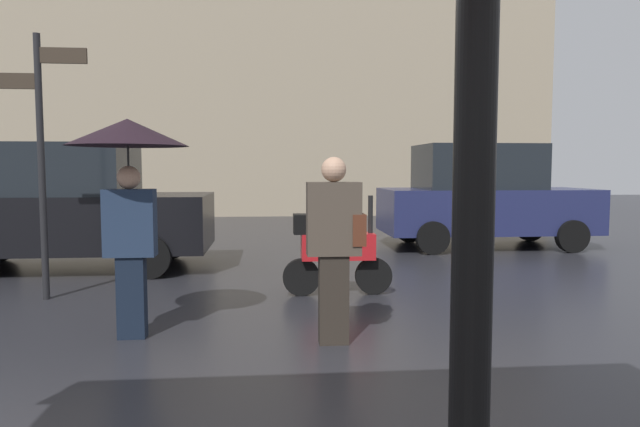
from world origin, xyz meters
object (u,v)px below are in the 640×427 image
parked_car_left (62,207)px  street_signpost (41,141)px  parked_car_right (483,197)px  pedestrian_with_bag (335,239)px  pedestrian_with_umbrella (128,160)px  parked_scooter (334,251)px

parked_car_left → street_signpost: street_signpost is taller
parked_car_right → street_signpost: bearing=40.7°
pedestrian_with_bag → parked_car_left: size_ratio=0.38×
pedestrian_with_umbrella → street_signpost: size_ratio=0.64×
parked_scooter → street_signpost: size_ratio=0.43×
pedestrian_with_bag → parked_scooter: 1.99m
parked_scooter → street_signpost: (-3.46, 0.09, 1.34)m
parked_car_left → parked_car_right: parked_car_right is taller
parked_scooter → pedestrian_with_bag: bearing=-115.7°
pedestrian_with_umbrella → parked_car_right: (5.51, 5.62, -0.64)m
pedestrian_with_bag → parked_car_right: bearing=-153.8°
pedestrian_with_umbrella → parked_car_left: (-1.92, 3.79, -0.67)m
parked_car_left → parked_scooter: bearing=156.5°
pedestrian_with_umbrella → parked_car_left: 4.30m
pedestrian_with_umbrella → parked_car_right: bearing=81.7°
parked_car_left → street_signpost: size_ratio=1.39×
pedestrian_with_bag → parked_scooter: size_ratio=1.23×
parked_car_right → pedestrian_with_umbrella: bearing=56.6°
pedestrian_with_bag → parked_scooter: pedestrian_with_bag is taller
parked_car_left → parked_car_right: (7.43, 1.83, 0.03)m
pedestrian_with_umbrella → pedestrian_with_bag: 2.01m
parked_scooter → pedestrian_with_umbrella: bearing=-161.6°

